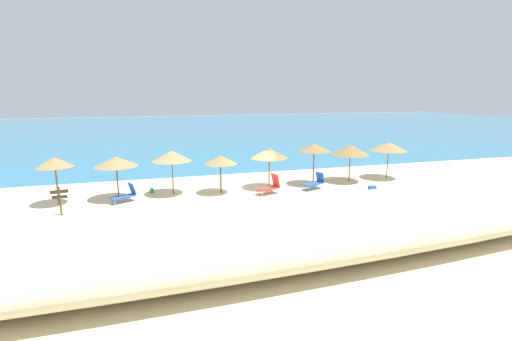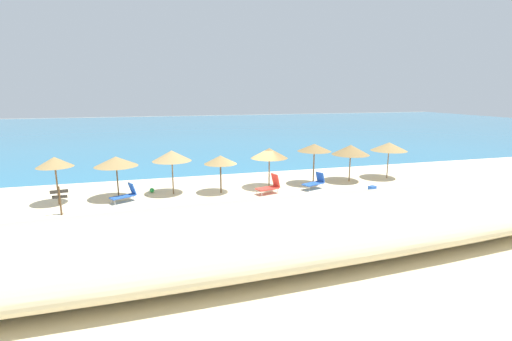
{
  "view_description": "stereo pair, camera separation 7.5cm",
  "coord_description": "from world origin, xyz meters",
  "px_view_note": "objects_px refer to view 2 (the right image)",
  "views": [
    {
      "loc": [
        -6.36,
        -21.87,
        6.18
      ],
      "look_at": [
        0.16,
        0.6,
        1.24
      ],
      "focal_mm": 26.05,
      "sensor_mm": 36.0,
      "label": 1
    },
    {
      "loc": [
        -6.29,
        -21.89,
        6.18
      ],
      "look_at": [
        0.16,
        0.6,
        1.24
      ],
      "focal_mm": 26.05,
      "sensor_mm": 36.0,
      "label": 2
    }
  ],
  "objects_px": {
    "beach_umbrella_0": "(55,162)",
    "beach_umbrella_1": "(116,161)",
    "cooler_box": "(372,189)",
    "beach_umbrella_6": "(351,150)",
    "lounge_chair_2": "(315,182)",
    "wooden_signpost": "(60,198)",
    "beach_umbrella_7": "(389,147)",
    "beach_ball": "(152,190)",
    "lounge_chair_0": "(126,194)",
    "lounge_chair_1": "(270,186)",
    "beach_umbrella_3": "(220,160)",
    "beach_umbrella_5": "(314,148)",
    "beach_umbrella_4": "(269,153)",
    "beach_umbrella_2": "(172,156)"
  },
  "relations": [
    {
      "from": "beach_umbrella_3",
      "to": "beach_umbrella_6",
      "type": "distance_m",
      "value": 9.33
    },
    {
      "from": "beach_umbrella_0",
      "to": "beach_umbrella_5",
      "type": "xyz_separation_m",
      "value": [
        15.72,
        0.3,
        0.12
      ]
    },
    {
      "from": "lounge_chair_0",
      "to": "wooden_signpost",
      "type": "relative_size",
      "value": 1.0
    },
    {
      "from": "beach_umbrella_7",
      "to": "lounge_chair_1",
      "type": "bearing_deg",
      "value": -170.19
    },
    {
      "from": "lounge_chair_1",
      "to": "beach_umbrella_3",
      "type": "bearing_deg",
      "value": 54.41
    },
    {
      "from": "beach_umbrella_1",
      "to": "beach_umbrella_4",
      "type": "bearing_deg",
      "value": -0.04
    },
    {
      "from": "beach_umbrella_4",
      "to": "beach_umbrella_5",
      "type": "distance_m",
      "value": 3.22
    },
    {
      "from": "lounge_chair_2",
      "to": "wooden_signpost",
      "type": "bearing_deg",
      "value": 72.94
    },
    {
      "from": "beach_umbrella_0",
      "to": "beach_umbrella_1",
      "type": "relative_size",
      "value": 1.07
    },
    {
      "from": "beach_umbrella_2",
      "to": "beach_umbrella_7",
      "type": "xyz_separation_m",
      "value": [
        15.37,
        0.09,
        -0.06
      ]
    },
    {
      "from": "lounge_chair_0",
      "to": "beach_umbrella_1",
      "type": "bearing_deg",
      "value": 1.74
    },
    {
      "from": "beach_umbrella_1",
      "to": "beach_umbrella_5",
      "type": "xyz_separation_m",
      "value": [
        12.57,
        0.08,
        0.28
      ]
    },
    {
      "from": "beach_umbrella_4",
      "to": "beach_umbrella_3",
      "type": "bearing_deg",
      "value": -174.01
    },
    {
      "from": "lounge_chair_0",
      "to": "cooler_box",
      "type": "height_order",
      "value": "lounge_chair_0"
    },
    {
      "from": "lounge_chair_0",
      "to": "beach_ball",
      "type": "relative_size",
      "value": 5.12
    },
    {
      "from": "cooler_box",
      "to": "beach_umbrella_6",
      "type": "bearing_deg",
      "value": 87.84
    },
    {
      "from": "beach_umbrella_0",
      "to": "beach_ball",
      "type": "height_order",
      "value": "beach_umbrella_0"
    },
    {
      "from": "beach_umbrella_4",
      "to": "wooden_signpost",
      "type": "relative_size",
      "value": 1.74
    },
    {
      "from": "beach_umbrella_0",
      "to": "cooler_box",
      "type": "height_order",
      "value": "beach_umbrella_0"
    },
    {
      "from": "lounge_chair_0",
      "to": "beach_umbrella_2",
      "type": "bearing_deg",
      "value": -99.97
    },
    {
      "from": "beach_umbrella_2",
      "to": "cooler_box",
      "type": "relative_size",
      "value": 6.08
    },
    {
      "from": "beach_umbrella_5",
      "to": "beach_umbrella_7",
      "type": "bearing_deg",
      "value": 2.07
    },
    {
      "from": "beach_umbrella_7",
      "to": "beach_ball",
      "type": "bearing_deg",
      "value": 177.87
    },
    {
      "from": "beach_umbrella_0",
      "to": "beach_umbrella_3",
      "type": "relative_size",
      "value": 1.14
    },
    {
      "from": "beach_umbrella_6",
      "to": "cooler_box",
      "type": "relative_size",
      "value": 5.81
    },
    {
      "from": "lounge_chair_0",
      "to": "beach_umbrella_6",
      "type": "bearing_deg",
      "value": -115.45
    },
    {
      "from": "beach_umbrella_0",
      "to": "lounge_chair_0",
      "type": "xyz_separation_m",
      "value": [
        3.6,
        -0.52,
        -1.97
      ]
    },
    {
      "from": "beach_umbrella_5",
      "to": "beach_umbrella_7",
      "type": "relative_size",
      "value": 1.06
    },
    {
      "from": "lounge_chair_0",
      "to": "lounge_chair_2",
      "type": "distance_m",
      "value": 11.71
    },
    {
      "from": "cooler_box",
      "to": "beach_umbrella_4",
      "type": "bearing_deg",
      "value": 154.43
    },
    {
      "from": "beach_umbrella_3",
      "to": "beach_umbrella_4",
      "type": "height_order",
      "value": "beach_umbrella_4"
    },
    {
      "from": "beach_ball",
      "to": "cooler_box",
      "type": "distance_m",
      "value": 13.88
    },
    {
      "from": "lounge_chair_0",
      "to": "beach_umbrella_4",
      "type": "bearing_deg",
      "value": -114.32
    },
    {
      "from": "beach_umbrella_2",
      "to": "lounge_chair_1",
      "type": "distance_m",
      "value": 6.3
    },
    {
      "from": "beach_umbrella_1",
      "to": "lounge_chair_1",
      "type": "xyz_separation_m",
      "value": [
        8.98,
        -1.36,
        -1.75
      ]
    },
    {
      "from": "lounge_chair_1",
      "to": "cooler_box",
      "type": "distance_m",
      "value": 6.47
    },
    {
      "from": "beach_umbrella_4",
      "to": "cooler_box",
      "type": "bearing_deg",
      "value": -25.57
    },
    {
      "from": "beach_umbrella_5",
      "to": "beach_umbrella_6",
      "type": "distance_m",
      "value": 2.84
    },
    {
      "from": "beach_umbrella_0",
      "to": "beach_umbrella_2",
      "type": "distance_m",
      "value": 6.36
    },
    {
      "from": "beach_umbrella_4",
      "to": "lounge_chair_2",
      "type": "xyz_separation_m",
      "value": [
        2.79,
        -1.08,
        -1.86
      ]
    },
    {
      "from": "lounge_chair_0",
      "to": "lounge_chair_2",
      "type": "xyz_separation_m",
      "value": [
        11.71,
        -0.34,
        0.02
      ]
    },
    {
      "from": "beach_umbrella_1",
      "to": "wooden_signpost",
      "type": "height_order",
      "value": "beach_umbrella_1"
    },
    {
      "from": "beach_umbrella_1",
      "to": "beach_umbrella_2",
      "type": "distance_m",
      "value": 3.2
    },
    {
      "from": "beach_umbrella_3",
      "to": "cooler_box",
      "type": "distance_m",
      "value": 9.72
    },
    {
      "from": "beach_umbrella_4",
      "to": "cooler_box",
      "type": "relative_size",
      "value": 5.91
    },
    {
      "from": "lounge_chair_1",
      "to": "beach_umbrella_2",
      "type": "bearing_deg",
      "value": 58.39
    },
    {
      "from": "beach_umbrella_1",
      "to": "beach_ball",
      "type": "relative_size",
      "value": 8.55
    },
    {
      "from": "beach_umbrella_1",
      "to": "lounge_chair_1",
      "type": "bearing_deg",
      "value": -8.59
    },
    {
      "from": "lounge_chair_1",
      "to": "lounge_chair_2",
      "type": "distance_m",
      "value": 3.18
    },
    {
      "from": "lounge_chair_2",
      "to": "wooden_signpost",
      "type": "xyz_separation_m",
      "value": [
        -14.76,
        -1.27,
        0.46
      ]
    }
  ]
}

